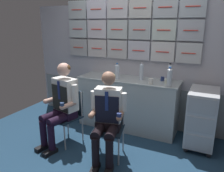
% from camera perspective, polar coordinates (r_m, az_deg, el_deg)
% --- Properties ---
extents(ground, '(4.80, 4.80, 0.04)m').
position_cam_1_polar(ground, '(3.27, -3.23, -18.43)').
color(ground, navy).
extents(galley_bulkhead, '(4.20, 0.14, 2.22)m').
position_cam_1_polar(galley_bulkhead, '(4.02, 5.66, 6.27)').
color(galley_bulkhead, '#B7B6C2').
rests_on(galley_bulkhead, ground).
extents(galley_counter, '(1.75, 0.53, 0.90)m').
position_cam_1_polar(galley_counter, '(3.95, 4.00, -4.49)').
color(galley_counter, '#A8B4B6').
rests_on(galley_counter, ground).
extents(service_trolley, '(0.40, 0.65, 0.89)m').
position_cam_1_polar(service_trolley, '(3.59, 22.05, -7.35)').
color(service_trolley, black).
rests_on(service_trolley, ground).
extents(folding_chair_left, '(0.48, 0.48, 0.82)m').
position_cam_1_polar(folding_chair_left, '(3.57, -10.72, -6.16)').
color(folding_chair_left, '#A8AAAF').
rests_on(folding_chair_left, ground).
extents(crew_member_left, '(0.53, 0.68, 1.27)m').
position_cam_1_polar(crew_member_left, '(3.41, -12.89, -3.86)').
color(crew_member_left, black).
rests_on(crew_member_left, ground).
extents(folding_chair_right, '(0.48, 0.48, 0.82)m').
position_cam_1_polar(folding_chair_right, '(3.15, -0.55, -8.92)').
color(folding_chair_right, '#A8AAAF').
rests_on(folding_chair_right, ground).
extents(crew_member_right, '(0.50, 0.65, 1.22)m').
position_cam_1_polar(crew_member_right, '(2.94, -1.25, -7.26)').
color(crew_member_right, black).
rests_on(crew_member_right, ground).
extents(water_bottle_blue_cap, '(0.07, 0.07, 0.31)m').
position_cam_1_polar(water_bottle_blue_cap, '(3.64, 14.59, 3.14)').
color(water_bottle_blue_cap, silver).
rests_on(water_bottle_blue_cap, galley_counter).
extents(water_bottle_short, '(0.07, 0.07, 0.29)m').
position_cam_1_polar(water_bottle_short, '(3.75, 7.58, 3.72)').
color(water_bottle_short, silver).
rests_on(water_bottle_short, galley_counter).
extents(water_bottle_tall, '(0.08, 0.08, 0.30)m').
position_cam_1_polar(water_bottle_tall, '(3.42, 14.57, 2.19)').
color(water_bottle_tall, silver).
rests_on(water_bottle_tall, galley_counter).
extents(water_bottle_clear, '(0.08, 0.08, 0.27)m').
position_cam_1_polar(water_bottle_clear, '(3.79, 1.32, 3.81)').
color(water_bottle_clear, silver).
rests_on(water_bottle_clear, galley_counter).
extents(espresso_cup_small, '(0.06, 0.06, 0.07)m').
position_cam_1_polar(espresso_cup_small, '(3.76, 12.82, 1.86)').
color(espresso_cup_small, navy).
rests_on(espresso_cup_small, galley_counter).
extents(coffee_cup_white, '(0.06, 0.06, 0.08)m').
position_cam_1_polar(coffee_cup_white, '(3.58, 13.90, 1.22)').
color(coffee_cup_white, silver).
rests_on(coffee_cup_white, galley_counter).
extents(coffee_cup_spare, '(0.07, 0.07, 0.07)m').
position_cam_1_polar(coffee_cup_spare, '(3.78, 14.69, 1.87)').
color(coffee_cup_spare, silver).
rests_on(coffee_cup_spare, galley_counter).
extents(paper_cup_tan, '(0.07, 0.07, 0.09)m').
position_cam_1_polar(paper_cup_tan, '(3.52, 9.97, 1.26)').
color(paper_cup_tan, white).
rests_on(paper_cup_tan, galley_counter).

